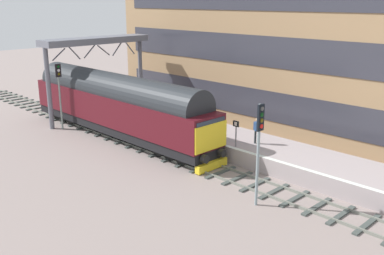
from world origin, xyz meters
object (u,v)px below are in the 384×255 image
platform_number_sign (236,129)px  diesel_locomotive (117,104)px  signal_post_mid (59,88)px  waiting_passenger (257,128)px  signal_post_near (259,141)px

platform_number_sign → diesel_locomotive: bearing=102.0°
signal_post_mid → waiting_passenger: size_ratio=3.09×
signal_post_near → waiting_passenger: (5.30, 4.06, -1.31)m
platform_number_sign → waiting_passenger: bearing=-20.6°
diesel_locomotive → platform_number_sign: size_ratio=11.56×
diesel_locomotive → waiting_passenger: size_ratio=11.57×
signal_post_mid → platform_number_sign: (3.89, -14.20, -1.11)m
signal_post_mid → platform_number_sign: bearing=-74.7°
signal_post_near → waiting_passenger: signal_post_near is taller
diesel_locomotive → platform_number_sign: bearing=-78.0°
platform_number_sign → waiting_passenger: size_ratio=1.00×
platform_number_sign → waiting_passenger: platform_number_sign is taller
signal_post_mid → waiting_passenger: (5.30, -14.73, -1.24)m
signal_post_mid → waiting_passenger: signal_post_mid is taller
diesel_locomotive → signal_post_mid: (-1.87, 4.71, 0.74)m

